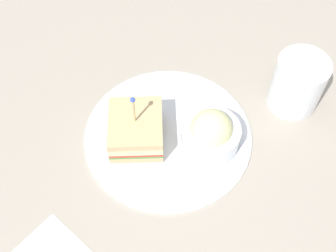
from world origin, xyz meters
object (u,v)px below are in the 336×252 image
object	(u,v)px
plate	(168,135)
drink_glass	(297,85)
coleslaw_bowl	(211,133)
sandwich_half_center	(136,132)

from	to	relation	value
plate	drink_glass	bearing A→B (deg)	-170.10
plate	drink_glass	distance (cm)	21.33
drink_glass	plate	bearing A→B (deg)	9.90
plate	drink_glass	xyz separation A→B (cm)	(-20.70, -3.61, 3.69)
coleslaw_bowl	drink_glass	bearing A→B (deg)	-157.98
coleslaw_bowl	drink_glass	xyz separation A→B (cm)	(-14.77, -5.97, 0.86)
sandwich_half_center	drink_glass	size ratio (longest dim) A/B	1.08
plate	drink_glass	size ratio (longest dim) A/B	2.83
sandwich_half_center	plate	bearing A→B (deg)	-174.66
sandwich_half_center	coleslaw_bowl	distance (cm)	10.86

